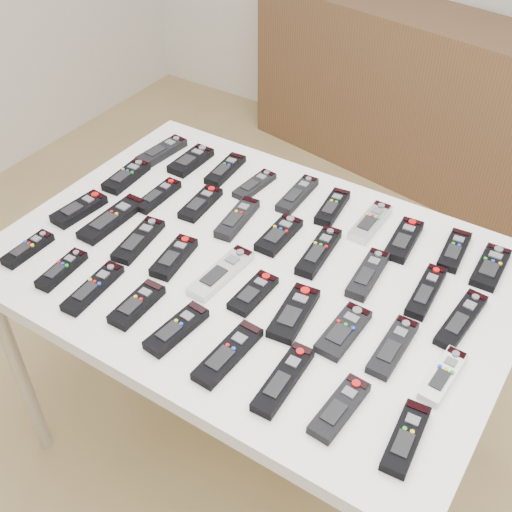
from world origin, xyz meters
The scene contains 41 objects.
ground centered at (0.00, 0.00, 0.00)m, with size 4.00×4.00×0.00m, color #957B4C.
table centered at (-0.04, 0.03, 0.72)m, with size 1.25×0.88×0.78m.
sideboard centered at (-0.31, 1.78, 0.40)m, with size 1.62×0.38×0.81m, color #523321.
remote_0 centered at (-0.55, 0.29, 0.79)m, with size 0.05×0.17×0.02m, color black.
remote_1 centered at (-0.45, 0.29, 0.79)m, with size 0.06×0.15×0.02m, color black.
remote_2 centered at (-0.33, 0.31, 0.79)m, with size 0.05×0.16×0.02m, color black.
remote_3 centered at (-0.22, 0.29, 0.79)m, with size 0.05×0.15×0.02m, color black.
remote_4 centered at (-0.09, 0.32, 0.79)m, with size 0.05×0.17×0.02m, color black.
remote_5 centered at (0.02, 0.32, 0.79)m, with size 0.05×0.15×0.02m, color black.
remote_6 centered at (0.13, 0.31, 0.79)m, with size 0.05×0.17×0.02m, color #B7B7BC.
remote_7 centered at (0.23, 0.29, 0.79)m, with size 0.06×0.16×0.02m, color black.
remote_8 centered at (0.36, 0.32, 0.79)m, with size 0.05×0.16×0.02m, color black.
remote_9 centered at (0.45, 0.31, 0.79)m, with size 0.06×0.16×0.02m, color black.
remote_10 centered at (-0.55, 0.12, 0.79)m, with size 0.06×0.16×0.02m, color black.
remote_11 centered at (-0.41, 0.10, 0.79)m, with size 0.04×0.16×0.02m, color black.
remote_12 centered at (-0.29, 0.14, 0.79)m, with size 0.05×0.15×0.02m, color black.
remote_13 centered at (-0.17, 0.13, 0.79)m, with size 0.05×0.17×0.02m, color black.
remote_14 centered at (-0.04, 0.14, 0.79)m, with size 0.06×0.15×0.02m, color black.
remote_15 centered at (0.08, 0.13, 0.79)m, with size 0.05×0.19×0.02m, color black.
remote_16 centered at (0.21, 0.12, 0.79)m, with size 0.05×0.17×0.02m, color black.
remote_17 centered at (0.35, 0.15, 0.79)m, with size 0.05×0.18×0.02m, color black.
remote_18 centered at (0.45, 0.10, 0.79)m, with size 0.05×0.19×0.02m, color black.
remote_19 centered at (-0.55, -0.06, 0.79)m, with size 0.06×0.16×0.02m, color black.
remote_20 centered at (-0.45, -0.05, 0.79)m, with size 0.06×0.21×0.02m, color black.
remote_21 centered at (-0.33, -0.08, 0.79)m, with size 0.05×0.18×0.02m, color black.
remote_22 centered at (-0.21, -0.08, 0.79)m, with size 0.05×0.15×0.02m, color black.
remote_23 centered at (-0.08, -0.06, 0.79)m, with size 0.05×0.20×0.02m, color #B7B7BC.
remote_24 centered at (0.02, -0.08, 0.79)m, with size 0.05×0.14×0.02m, color black.
remote_25 centered at (0.13, -0.08, 0.79)m, with size 0.06×0.17×0.02m, color black.
remote_26 centered at (0.25, -0.07, 0.79)m, with size 0.06×0.16×0.02m, color black.
remote_27 centered at (0.36, -0.05, 0.79)m, with size 0.05×0.18×0.02m, color black.
remote_28 centered at (0.47, -0.07, 0.79)m, with size 0.04×0.15×0.02m, color silver.
remote_29 centered at (-0.54, -0.25, 0.79)m, with size 0.04×0.14×0.02m, color black.
remote_30 centered at (-0.41, -0.26, 0.79)m, with size 0.04×0.14×0.02m, color black.
remote_31 centered at (-0.30, -0.27, 0.79)m, with size 0.05×0.18×0.02m, color black.
remote_32 centered at (-0.18, -0.25, 0.79)m, with size 0.05×0.15×0.02m, color black.
remote_33 centered at (-0.06, -0.26, 0.79)m, with size 0.05×0.16×0.02m, color black.
remote_34 centered at (0.07, -0.26, 0.79)m, with size 0.05×0.19×0.02m, color black.
remote_35 centered at (0.21, -0.25, 0.79)m, with size 0.05×0.19×0.02m, color black.
remote_36 centered at (0.33, -0.25, 0.79)m, with size 0.05×0.16×0.02m, color black.
remote_37 centered at (0.47, -0.25, 0.79)m, with size 0.05×0.16×0.02m, color black.
Camera 1 is at (0.60, -0.97, 1.83)m, focal length 45.00 mm.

